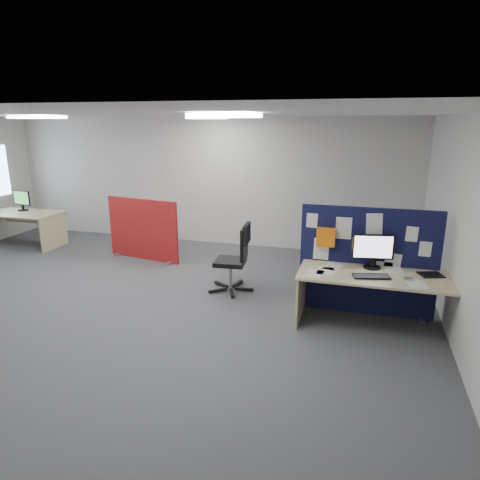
% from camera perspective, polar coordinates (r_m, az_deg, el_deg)
% --- Properties ---
extents(floor, '(9.00, 9.00, 0.00)m').
position_cam_1_polar(floor, '(6.68, -15.65, -8.09)').
color(floor, '#4D4F54').
rests_on(floor, ground).
extents(ceiling, '(9.00, 7.00, 0.02)m').
position_cam_1_polar(ceiling, '(6.14, -17.56, 15.68)').
color(ceiling, white).
rests_on(ceiling, wall_back).
extents(wall_back, '(9.00, 0.02, 2.70)m').
position_cam_1_polar(wall_back, '(9.36, -5.01, 7.79)').
color(wall_back, silver).
rests_on(wall_back, floor).
extents(wall_right, '(0.02, 7.00, 2.70)m').
position_cam_1_polar(wall_right, '(5.43, 27.90, 0.23)').
color(wall_right, silver).
rests_on(wall_right, floor).
extents(ceiling_lights, '(4.10, 4.10, 0.04)m').
position_cam_1_polar(ceiling_lights, '(6.55, -11.70, 15.76)').
color(ceiling_lights, white).
rests_on(ceiling_lights, ceiling).
extents(navy_divider, '(1.83, 0.30, 1.51)m').
position_cam_1_polar(navy_divider, '(6.10, 16.43, -2.76)').
color(navy_divider, black).
rests_on(navy_divider, floor).
extents(main_desk, '(1.93, 0.86, 0.73)m').
position_cam_1_polar(main_desk, '(5.84, 17.45, -5.73)').
color(main_desk, '#CDBD83').
rests_on(main_desk, floor).
extents(monitor_main, '(0.53, 0.22, 0.46)m').
position_cam_1_polar(monitor_main, '(5.88, 17.35, -1.23)').
color(monitor_main, black).
rests_on(monitor_main, main_desk).
extents(keyboard, '(0.48, 0.28, 0.02)m').
position_cam_1_polar(keyboard, '(5.61, 17.10, -4.65)').
color(keyboard, black).
rests_on(keyboard, main_desk).
extents(mouse, '(0.10, 0.06, 0.03)m').
position_cam_1_polar(mouse, '(5.66, 21.56, -4.86)').
color(mouse, '#9F9EA3').
rests_on(mouse, main_desk).
extents(paper_tray, '(0.34, 0.30, 0.01)m').
position_cam_1_polar(paper_tray, '(5.95, 24.11, -4.25)').
color(paper_tray, black).
rests_on(paper_tray, main_desk).
extents(red_divider, '(1.57, 0.32, 1.19)m').
position_cam_1_polar(red_divider, '(8.46, -12.83, 1.32)').
color(red_divider, maroon).
rests_on(red_divider, floor).
extents(second_desk, '(1.73, 0.87, 0.73)m').
position_cam_1_polar(second_desk, '(10.35, -27.12, 2.42)').
color(second_desk, '#CDBD83').
rests_on(second_desk, floor).
extents(monitor_second, '(0.48, 0.22, 0.43)m').
position_cam_1_polar(monitor_second, '(10.40, -27.08, 4.80)').
color(monitor_second, black).
rests_on(monitor_second, second_desk).
extents(office_chair, '(0.70, 0.72, 1.08)m').
position_cam_1_polar(office_chair, '(6.66, -0.37, -1.89)').
color(office_chair, black).
rests_on(office_chair, floor).
extents(desk_papers, '(1.47, 0.83, 0.00)m').
position_cam_1_polar(desk_papers, '(5.73, 15.18, -4.20)').
color(desk_papers, white).
rests_on(desk_papers, main_desk).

